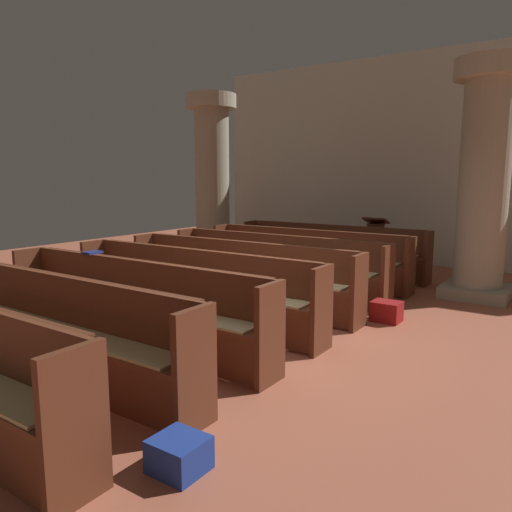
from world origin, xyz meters
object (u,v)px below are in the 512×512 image
at_px(pew_row_6, 46,323).
at_px(pew_row_5, 129,301).
at_px(pew_row_4, 191,285).
at_px(hymn_book, 92,253).
at_px(pillar_aisle_side, 484,177).
at_px(pillar_far_side, 212,177).
at_px(kneeler_box_red, 386,311).
at_px(pew_row_1, 305,255).
at_px(lectern, 375,247).
at_px(pew_row_2, 275,263).
at_px(kneeler_box_blue, 179,454).
at_px(pew_row_0, 330,248).
at_px(pew_row_3, 238,273).

bearing_deg(pew_row_6, pew_row_5, 90.00).
height_order(pew_row_4, hymn_book, hymn_book).
xyz_separation_m(pillar_aisle_side, pillar_far_side, (-5.52, 0.15, 0.00)).
distance_m(pew_row_4, kneeler_box_red, 2.60).
bearing_deg(pew_row_1, pillar_aisle_side, 11.82).
bearing_deg(hymn_book, pew_row_1, 77.60).
distance_m(pew_row_1, pew_row_4, 3.07).
height_order(pillar_far_side, hymn_book, pillar_far_side).
distance_m(lectern, kneeler_box_red, 3.88).
xyz_separation_m(pew_row_5, hymn_book, (-0.86, 0.19, 0.46)).
distance_m(pew_row_5, pew_row_6, 1.02).
distance_m(pew_row_1, pew_row_2, 1.02).
xyz_separation_m(pew_row_4, kneeler_box_blue, (2.14, -2.51, -0.40)).
bearing_deg(kneeler_box_red, hymn_book, -141.15).
relative_size(pew_row_2, pillar_far_side, 1.06).
distance_m(pew_row_0, kneeler_box_red, 3.32).
relative_size(pew_row_2, pillar_aisle_side, 1.06).
xyz_separation_m(pew_row_6, pillar_aisle_side, (2.79, 5.70, 1.38)).
distance_m(pew_row_4, hymn_book, 1.28).
distance_m(pew_row_1, pillar_aisle_side, 3.16).
height_order(pew_row_6, pillar_aisle_side, pillar_aisle_side).
bearing_deg(pillar_aisle_side, kneeler_box_blue, -95.98).
xyz_separation_m(pew_row_6, lectern, (0.54, 7.13, -0.06)).
distance_m(pew_row_2, pew_row_5, 3.07).
distance_m(pew_row_0, kneeler_box_blue, 6.96).
bearing_deg(pew_row_4, kneeler_box_red, 36.39).
bearing_deg(pew_row_1, hymn_book, -102.40).
bearing_deg(pillar_far_side, pew_row_4, -54.28).
xyz_separation_m(pew_row_0, pew_row_1, (0.00, -1.02, 0.00)).
distance_m(pew_row_1, hymn_book, 4.02).
xyz_separation_m(kneeler_box_blue, kneeler_box_red, (-0.07, 4.04, 0.02)).
distance_m(pew_row_1, kneeler_box_red, 2.61).
relative_size(pillar_aisle_side, pillar_far_side, 1.00).
distance_m(pillar_aisle_side, hymn_book, 5.86).
bearing_deg(kneeler_box_red, pew_row_3, -166.32).
height_order(pew_row_5, pillar_far_side, pillar_far_side).
relative_size(pillar_aisle_side, kneeler_box_blue, 10.84).
height_order(pew_row_6, pillar_far_side, pillar_far_side).
bearing_deg(lectern, pew_row_1, -105.15).
relative_size(pew_row_3, pillar_aisle_side, 1.06).
height_order(pew_row_4, kneeler_box_red, pew_row_4).
relative_size(pew_row_4, pew_row_5, 1.00).
distance_m(pew_row_6, pillar_far_side, 6.61).
xyz_separation_m(pillar_aisle_side, hymn_book, (-3.65, -4.49, -0.93)).
bearing_deg(pillar_far_side, pew_row_5, -60.46).
relative_size(pew_row_0, pew_row_6, 1.00).
relative_size(pew_row_6, kneeler_box_red, 10.40).
bearing_deg(kneeler_box_blue, hymn_book, 150.78).
distance_m(pew_row_5, hymn_book, 0.99).
bearing_deg(kneeler_box_red, lectern, 113.31).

